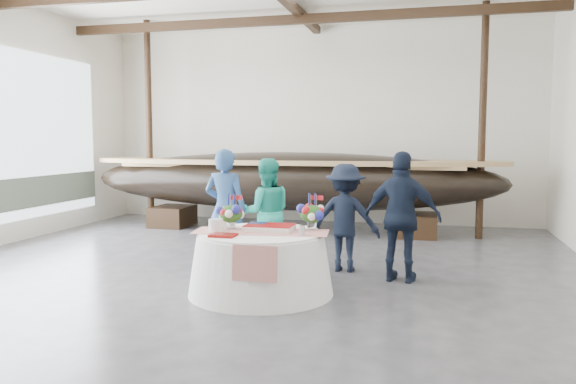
# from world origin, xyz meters

# --- Properties ---
(floor) EXTENTS (10.00, 12.00, 0.01)m
(floor) POSITION_xyz_m (0.00, 0.00, 0.00)
(floor) COLOR #3D3D42
(floor) RESTS_ON ground
(wall_back) EXTENTS (10.00, 0.02, 4.50)m
(wall_back) POSITION_xyz_m (0.00, 6.00, 2.25)
(wall_back) COLOR silver
(wall_back) RESTS_ON ground
(longboat_display) EXTENTS (8.84, 1.77, 1.66)m
(longboat_display) POSITION_xyz_m (-0.33, 4.46, 1.06)
(longboat_display) COLOR black
(longboat_display) RESTS_ON ground
(banquet_table) EXTENTS (1.82, 1.82, 0.78)m
(banquet_table) POSITION_xyz_m (0.51, -0.28, 0.39)
(banquet_table) COLOR white
(banquet_table) RESTS_ON ground
(tabletop_items) EXTENTS (1.73, 1.04, 0.40)m
(tabletop_items) POSITION_xyz_m (0.51, -0.12, 0.93)
(tabletop_items) COLOR #B41B12
(tabletop_items) RESTS_ON banquet_table
(guest_woman_blue) EXTENTS (0.68, 0.47, 1.79)m
(guest_woman_blue) POSITION_xyz_m (-0.40, 0.90, 0.90)
(guest_woman_blue) COLOR #284D81
(guest_woman_blue) RESTS_ON ground
(guest_woman_teal) EXTENTS (0.97, 0.87, 1.65)m
(guest_woman_teal) POSITION_xyz_m (0.15, 1.17, 0.82)
(guest_woman_teal) COLOR #22B199
(guest_woman_teal) RESTS_ON ground
(guest_man_left) EXTENTS (1.03, 0.60, 1.57)m
(guest_man_left) POSITION_xyz_m (1.35, 1.18, 0.79)
(guest_man_left) COLOR black
(guest_man_left) RESTS_ON ground
(guest_man_right) EXTENTS (1.10, 0.60, 1.77)m
(guest_man_right) POSITION_xyz_m (2.19, 0.74, 0.89)
(guest_man_right) COLOR black
(guest_man_right) RESTS_ON ground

